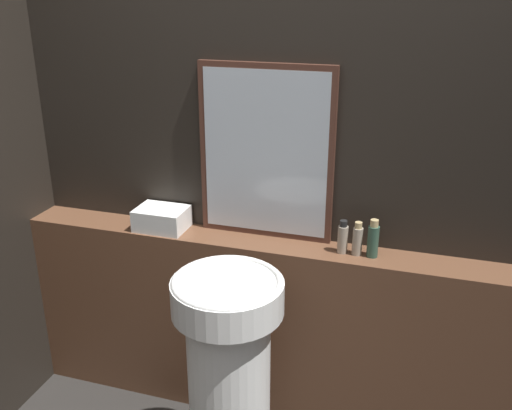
% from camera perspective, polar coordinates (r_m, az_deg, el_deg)
% --- Properties ---
extents(wall_back, '(8.00, 0.06, 2.50)m').
position_cam_1_polar(wall_back, '(2.50, 1.30, 4.85)').
color(wall_back, black).
rests_on(wall_back, ground_plane).
extents(vanity_counter, '(2.25, 0.19, 0.90)m').
position_cam_1_polar(vanity_counter, '(2.73, 0.39, -12.24)').
color(vanity_counter, brown).
rests_on(vanity_counter, ground_plane).
extents(pedestal_sink, '(0.42, 0.42, 0.95)m').
position_cam_1_polar(pedestal_sink, '(2.34, -2.71, -16.68)').
color(pedestal_sink, white).
rests_on(pedestal_sink, ground_plane).
extents(mirror, '(0.59, 0.03, 0.76)m').
position_cam_1_polar(mirror, '(2.44, 1.05, 5.18)').
color(mirror, '#47281E').
rests_on(mirror, vanity_counter).
extents(towel_stack, '(0.23, 0.17, 0.10)m').
position_cam_1_polar(towel_stack, '(2.65, -9.40, -1.34)').
color(towel_stack, white).
rests_on(towel_stack, vanity_counter).
extents(shampoo_bottle, '(0.04, 0.04, 0.15)m').
position_cam_1_polar(shampoo_bottle, '(2.41, 8.67, -3.27)').
color(shampoo_bottle, gray).
rests_on(shampoo_bottle, vanity_counter).
extents(conditioner_bottle, '(0.04, 0.04, 0.15)m').
position_cam_1_polar(conditioner_bottle, '(2.40, 10.11, -3.43)').
color(conditioner_bottle, gray).
rests_on(conditioner_bottle, vanity_counter).
extents(lotion_bottle, '(0.05, 0.05, 0.16)m').
position_cam_1_polar(lotion_bottle, '(2.39, 11.63, -3.42)').
color(lotion_bottle, '#2D4C3D').
rests_on(lotion_bottle, vanity_counter).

